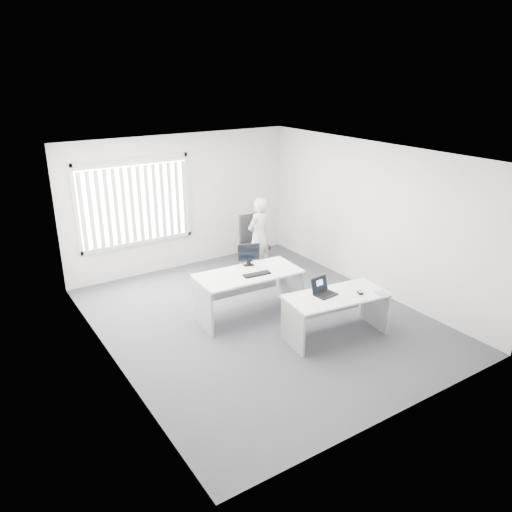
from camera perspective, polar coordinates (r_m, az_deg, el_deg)
ground at (r=8.59m, az=0.48°, el=-7.23°), size 6.00×6.00×0.00m
wall_back at (r=10.56m, az=-8.56°, el=6.09°), size 5.00×0.02×2.80m
wall_front at (r=5.96m, az=16.73°, el=-6.37°), size 5.00×0.02×2.80m
wall_left at (r=7.05m, az=-16.70°, el=-2.05°), size 0.02×6.00×2.80m
wall_right at (r=9.57m, az=13.13°, el=4.25°), size 0.02×6.00×2.80m
ceiling at (r=7.69m, az=0.54°, el=11.55°), size 5.00×6.00×0.02m
window at (r=10.13m, az=-13.66°, el=5.98°), size 2.32×0.06×1.76m
blinds at (r=10.08m, az=-13.53°, el=5.75°), size 2.20×0.10×1.50m
desk_near at (r=7.95m, az=9.14°, el=-5.71°), size 1.67×0.95×0.73m
desk_far at (r=8.46m, az=-0.87°, el=-3.32°), size 1.80×0.92×0.80m
office_chair at (r=10.60m, az=-0.28°, el=0.47°), size 0.69×0.69×1.15m
person at (r=10.26m, az=0.31°, el=2.36°), size 0.67×0.54×1.59m
laptop at (r=7.76m, az=8.03°, el=-3.60°), size 0.36×0.33×0.26m
paper_sheet at (r=7.92m, az=11.59°, el=-4.34°), size 0.35×0.29×0.00m
mouse at (r=7.95m, az=11.81°, el=-4.08°), size 0.11×0.13×0.05m
booklet at (r=8.02m, az=14.33°, el=-4.21°), size 0.20×0.26×0.01m
keyboard at (r=8.28m, az=0.09°, el=-2.10°), size 0.48×0.20×0.02m
monitor at (r=8.61m, az=-0.85°, el=0.14°), size 0.41×0.22×0.39m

